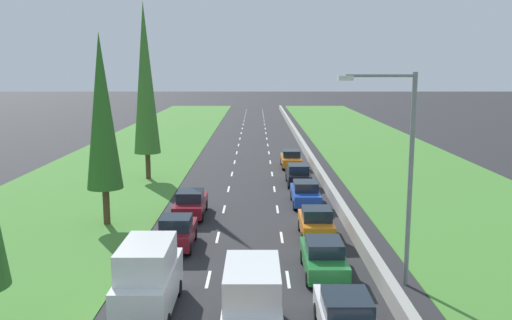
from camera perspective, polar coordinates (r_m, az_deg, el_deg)
ground_plane at (r=62.40m, az=-0.10°, el=1.18°), size 300.00×300.00×0.00m
grass_verge_left at (r=63.73m, az=-11.55°, el=1.18°), size 14.00×140.00×0.04m
grass_verge_right at (r=63.95m, az=12.87°, el=1.16°), size 14.00×140.00×0.04m
median_barrier at (r=62.57m, az=5.13°, el=1.56°), size 0.44×120.00×0.85m
lane_markings at (r=62.40m, az=-0.10°, el=1.19°), size 3.64×116.00×0.01m
white_sedan_right_lane at (r=19.55m, az=9.56°, el=-15.83°), size 1.82×4.50×1.64m
green_sedan_right_lane at (r=24.97m, az=7.27°, el=-10.01°), size 1.82×4.50×1.64m
orange_hatchback_right_lane at (r=30.08m, az=6.50°, el=-6.52°), size 1.74×3.90×1.72m
blue_sedan_right_lane at (r=37.02m, az=5.38°, el=-3.46°), size 1.82×4.50×1.64m
black_sedan_right_lane at (r=43.30m, az=4.63°, el=-1.53°), size 1.82×4.50×1.64m
white_van_left_lane at (r=21.30m, az=-10.94°, el=-11.96°), size 1.96×4.90×2.82m
maroon_hatchback_left_lane at (r=28.56m, az=-8.04°, el=-7.43°), size 1.74×3.90×1.72m
maroon_sedan_left_lane at (r=34.39m, az=-6.62°, el=-4.50°), size 1.82×4.50×1.64m
orange_sedan_right_lane at (r=50.73m, az=3.90°, el=0.13°), size 1.82×4.50×1.64m
white_van_centre_lane at (r=18.80m, az=-0.19°, el=-14.79°), size 1.96×4.90×2.82m
poplar_tree_second at (r=32.56m, az=-15.55°, el=4.82°), size 2.08×2.08×11.18m
poplar_tree_third at (r=45.51m, az=-11.26°, el=8.30°), size 2.16×2.16×14.41m
street_light_mast at (r=23.31m, az=15.26°, el=-0.45°), size 3.20×0.28×9.00m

